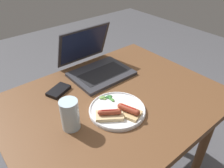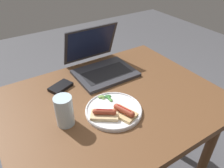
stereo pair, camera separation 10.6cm
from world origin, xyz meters
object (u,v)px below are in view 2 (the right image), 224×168
Objects in this scene: plate at (114,110)px; drinking_glass at (64,111)px; external_drive at (61,87)px; laptop at (101,64)px.

drinking_glass is (-0.21, 0.05, 0.06)m from plate.
plate and external_drive have the same top height.
laptop is 0.36m from plate.
drinking_glass is at bearing 167.06° from plate.
laptop is at bearing 68.83° from plate.
laptop is 2.47× the size of external_drive.
plate is at bearing -88.41° from external_drive.
laptop is 2.46× the size of drinking_glass.
plate is at bearing -111.17° from laptop.
laptop is 1.30× the size of plate.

